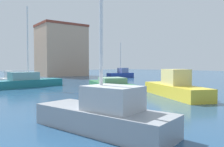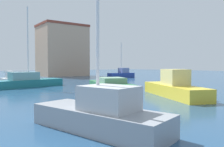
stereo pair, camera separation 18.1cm
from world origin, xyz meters
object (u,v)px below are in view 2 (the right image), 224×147
Objects in this scene: sailboat_blue_center_channel at (122,74)px; motorboat_white_outer_mooring at (9,79)px; sailboat_grey_inner_mooring at (100,113)px; motorboat_yellow_distant_north at (174,88)px; motorboat_green_distant_east at (110,84)px; sailboat_teal_far_left at (28,81)px.

sailboat_blue_center_channel is 1.55× the size of motorboat_white_outer_mooring.
motorboat_white_outer_mooring is 0.46× the size of sailboat_grey_inner_mooring.
motorboat_yellow_distant_north is at bearing -71.69° from motorboat_white_outer_mooring.
motorboat_yellow_distant_north reaches higher than motorboat_green_distant_east.
motorboat_green_distant_east is at bearing 52.71° from sailboat_grey_inner_mooring.
sailboat_blue_center_channel is at bearing 59.81° from motorboat_yellow_distant_north.
motorboat_yellow_distant_north is at bearing -64.59° from sailboat_teal_far_left.
sailboat_blue_center_channel is (19.77, 8.29, 0.07)m from sailboat_teal_far_left.
motorboat_yellow_distant_north is (6.72, -14.15, 0.07)m from sailboat_teal_far_left.
motorboat_white_outer_mooring is 25.58m from sailboat_grey_inner_mooring.
sailboat_grey_inner_mooring is 10.10m from motorboat_yellow_distant_north.
motorboat_yellow_distant_north is at bearing 23.49° from sailboat_grey_inner_mooring.
sailboat_teal_far_left is at bearing 82.05° from sailboat_grey_inner_mooring.
motorboat_green_distant_east is 8.56m from motorboat_yellow_distant_north.
sailboat_teal_far_left reaches higher than sailboat_blue_center_channel.
motorboat_white_outer_mooring is at bearing 108.31° from motorboat_yellow_distant_north.
motorboat_green_distant_east is 18.84m from sailboat_blue_center_channel.
motorboat_green_distant_east is at bearing -60.12° from motorboat_white_outer_mooring.
motorboat_yellow_distant_north is (9.26, 4.02, 0.03)m from sailboat_grey_inner_mooring.
motorboat_green_distant_east is 14.90m from motorboat_white_outer_mooring.
sailboat_teal_far_left is 18.35m from sailboat_grey_inner_mooring.
sailboat_teal_far_left is 1.30× the size of sailboat_blue_center_channel.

